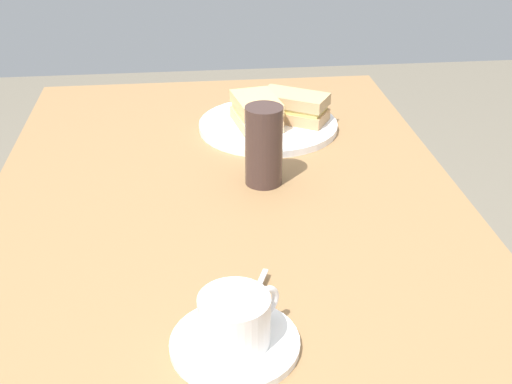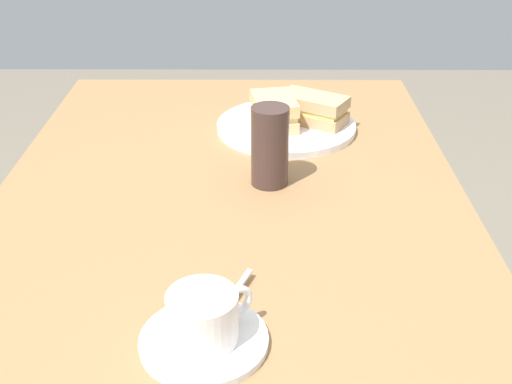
{
  "view_description": "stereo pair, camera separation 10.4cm",
  "coord_description": "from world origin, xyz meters",
  "px_view_note": "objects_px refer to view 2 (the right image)",
  "views": [
    {
      "loc": [
        0.88,
        -0.05,
        1.28
      ],
      "look_at": [
        -0.02,
        0.04,
        0.78
      ],
      "focal_mm": 45.91,
      "sensor_mm": 36.0,
      "label": 1
    },
    {
      "loc": [
        0.89,
        0.05,
        1.28
      ],
      "look_at": [
        -0.02,
        0.04,
        0.78
      ],
      "focal_mm": 45.91,
      "sensor_mm": 36.0,
      "label": 2
    }
  ],
  "objects_px": {
    "sandwich_front": "(274,112)",
    "coffee_cup": "(204,315)",
    "coffee_saucer": "(204,341)",
    "spoon": "(230,298)",
    "dining_table": "(229,271)",
    "sandwich_back": "(313,109)",
    "sandwich_plate": "(286,126)",
    "drinking_glass": "(270,146)"
  },
  "relations": [
    {
      "from": "dining_table",
      "to": "spoon",
      "type": "bearing_deg",
      "value": 3.22
    },
    {
      "from": "sandwich_back",
      "to": "drinking_glass",
      "type": "height_order",
      "value": "drinking_glass"
    },
    {
      "from": "sandwich_front",
      "to": "coffee_cup",
      "type": "xyz_separation_m",
      "value": [
        0.63,
        -0.09,
        -0.0
      ]
    },
    {
      "from": "sandwich_front",
      "to": "spoon",
      "type": "relative_size",
      "value": 1.34
    },
    {
      "from": "sandwich_front",
      "to": "drinking_glass",
      "type": "distance_m",
      "value": 0.22
    },
    {
      "from": "dining_table",
      "to": "sandwich_front",
      "type": "xyz_separation_m",
      "value": [
        -0.33,
        0.08,
        0.15
      ]
    },
    {
      "from": "sandwich_plate",
      "to": "dining_table",
      "type": "bearing_deg",
      "value": -16.8
    },
    {
      "from": "sandwich_plate",
      "to": "sandwich_front",
      "type": "bearing_deg",
      "value": -68.38
    },
    {
      "from": "coffee_saucer",
      "to": "sandwich_front",
      "type": "bearing_deg",
      "value": 171.52
    },
    {
      "from": "sandwich_front",
      "to": "spoon",
      "type": "distance_m",
      "value": 0.56
    },
    {
      "from": "coffee_saucer",
      "to": "spoon",
      "type": "relative_size",
      "value": 1.6
    },
    {
      "from": "sandwich_front",
      "to": "coffee_saucer",
      "type": "relative_size",
      "value": 0.83
    },
    {
      "from": "coffee_cup",
      "to": "coffee_saucer",
      "type": "bearing_deg",
      "value": -53.98
    },
    {
      "from": "sandwich_back",
      "to": "spoon",
      "type": "height_order",
      "value": "sandwich_back"
    },
    {
      "from": "dining_table",
      "to": "spoon",
      "type": "relative_size",
      "value": 13.58
    },
    {
      "from": "sandwich_plate",
      "to": "drinking_glass",
      "type": "height_order",
      "value": "drinking_glass"
    },
    {
      "from": "dining_table",
      "to": "coffee_cup",
      "type": "bearing_deg",
      "value": -2.8
    },
    {
      "from": "sandwich_plate",
      "to": "spoon",
      "type": "distance_m",
      "value": 0.57
    },
    {
      "from": "coffee_cup",
      "to": "sandwich_plate",
      "type": "bearing_deg",
      "value": 169.51
    },
    {
      "from": "sandwich_front",
      "to": "coffee_saucer",
      "type": "bearing_deg",
      "value": -8.48
    },
    {
      "from": "spoon",
      "to": "sandwich_front",
      "type": "bearing_deg",
      "value": 173.31
    },
    {
      "from": "sandwich_plate",
      "to": "drinking_glass",
      "type": "relative_size",
      "value": 2.03
    },
    {
      "from": "coffee_cup",
      "to": "sandwich_front",
      "type": "bearing_deg",
      "value": 171.63
    },
    {
      "from": "drinking_glass",
      "to": "coffee_cup",
      "type": "bearing_deg",
      "value": -11.29
    },
    {
      "from": "coffee_saucer",
      "to": "coffee_cup",
      "type": "bearing_deg",
      "value": 126.02
    },
    {
      "from": "sandwich_plate",
      "to": "coffee_saucer",
      "type": "distance_m",
      "value": 0.65
    },
    {
      "from": "sandwich_back",
      "to": "coffee_cup",
      "type": "height_order",
      "value": "same"
    },
    {
      "from": "drinking_glass",
      "to": "sandwich_back",
      "type": "bearing_deg",
      "value": 159.43
    },
    {
      "from": "dining_table",
      "to": "sandwich_front",
      "type": "relative_size",
      "value": 10.15
    },
    {
      "from": "sandwich_back",
      "to": "sandwich_plate",
      "type": "bearing_deg",
      "value": -81.5
    },
    {
      "from": "sandwich_front",
      "to": "drinking_glass",
      "type": "relative_size",
      "value": 0.92
    },
    {
      "from": "dining_table",
      "to": "coffee_saucer",
      "type": "height_order",
      "value": "coffee_saucer"
    },
    {
      "from": "spoon",
      "to": "drinking_glass",
      "type": "height_order",
      "value": "drinking_glass"
    },
    {
      "from": "sandwich_back",
      "to": "coffee_saucer",
      "type": "distance_m",
      "value": 0.67
    },
    {
      "from": "spoon",
      "to": "dining_table",
      "type": "bearing_deg",
      "value": -176.78
    },
    {
      "from": "sandwich_plate",
      "to": "sandwich_front",
      "type": "distance_m",
      "value": 0.05
    },
    {
      "from": "coffee_saucer",
      "to": "sandwich_back",
      "type": "bearing_deg",
      "value": 165.08
    },
    {
      "from": "dining_table",
      "to": "sandwich_front",
      "type": "distance_m",
      "value": 0.37
    },
    {
      "from": "sandwich_front",
      "to": "sandwich_plate",
      "type": "bearing_deg",
      "value": 111.62
    },
    {
      "from": "coffee_saucer",
      "to": "spoon",
      "type": "bearing_deg",
      "value": 158.33
    },
    {
      "from": "sandwich_plate",
      "to": "spoon",
      "type": "bearing_deg",
      "value": -9.12
    },
    {
      "from": "spoon",
      "to": "drinking_glass",
      "type": "bearing_deg",
      "value": 170.85
    }
  ]
}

